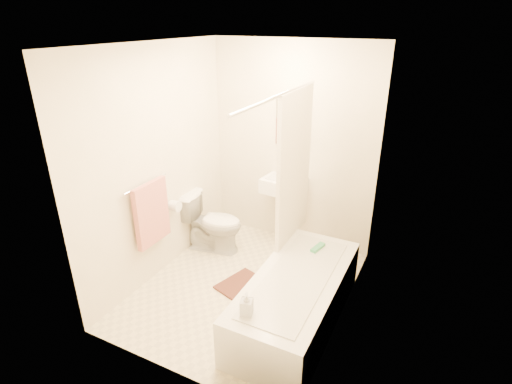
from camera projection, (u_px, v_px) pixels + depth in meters
The scene contains 17 objects.
floor at pixel (245, 288), 4.17m from camera, with size 2.40×2.40×0.00m, color beige.
ceiling at pixel (242, 44), 3.20m from camera, with size 2.40×2.40×0.00m, color white.
wall_back at pixel (292, 147), 4.67m from camera, with size 2.00×0.02×2.40m, color beige.
wall_left at pixel (158, 165), 4.09m from camera, with size 0.02×2.40×2.40m, color beige.
wall_right at pixel (351, 203), 3.28m from camera, with size 0.02×2.40×2.40m, color beige.
mirror at pixel (293, 122), 4.53m from camera, with size 0.40×0.03×0.55m, color white.
curtain_rod at pixel (280, 95), 3.32m from camera, with size 0.03×0.03×1.70m, color silver.
shower_curtain at pixel (294, 168), 3.96m from camera, with size 0.04×0.80×1.55m, color silver.
towel_bar at pixel (146, 183), 3.91m from camera, with size 0.02×0.02×0.60m, color silver.
towel at pixel (152, 213), 4.03m from camera, with size 0.06×0.45×0.66m, color #CC7266.
toilet_paper at pixel (175, 206), 4.37m from camera, with size 0.12×0.12×0.11m, color white.
toilet at pixel (213, 223), 4.75m from camera, with size 0.40×0.71×0.70m, color silver.
sink at pixel (284, 208), 4.86m from camera, with size 0.48×0.38×0.93m, color white, non-canonical shape.
bathtub at pixel (296, 299), 3.65m from camera, with size 0.73×1.66×0.47m, color white, non-canonical shape.
bath_mat at pixel (250, 290), 4.12m from camera, with size 0.63×0.48×0.02m, color #472317.
soap_bottle at pixel (247, 304), 3.07m from camera, with size 0.09×0.10×0.21m, color silver.
scrub_brush at pixel (318, 248), 3.98m from camera, with size 0.06×0.19×0.04m, color #41A76B.
Camera 1 is at (1.62, -3.00, 2.60)m, focal length 28.00 mm.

